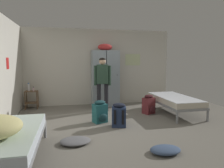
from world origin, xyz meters
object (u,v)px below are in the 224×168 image
(shelf_unit, at_px, (32,98))
(lotion_bottle, at_px, (33,89))
(clothes_pile_denim, at_px, (165,150))
(locker_bank, at_px, (105,77))
(backpack_maroon, at_px, (149,105))
(backpack_teal, at_px, (100,112))
(backpack_navy, at_px, (119,115))
(water_bottle, at_px, (29,87))
(person_traveler, at_px, (103,79))
(bed_right, at_px, (174,100))
(clothes_pile_grey, at_px, (75,141))
(bed_left_front, at_px, (8,138))

(shelf_unit, relative_size, lotion_bottle, 4.18)
(shelf_unit, bearing_deg, clothes_pile_denim, -54.84)
(locker_bank, height_order, backpack_maroon, locker_bank)
(backpack_teal, height_order, clothes_pile_denim, backpack_teal)
(lotion_bottle, bearing_deg, backpack_navy, -45.78)
(water_bottle, relative_size, clothes_pile_denim, 0.49)
(locker_bank, height_order, person_traveler, locker_bank)
(person_traveler, bearing_deg, backpack_maroon, -25.80)
(bed_right, distance_m, lotion_bottle, 4.30)
(locker_bank, bearing_deg, backpack_teal, -104.01)
(person_traveler, height_order, lotion_bottle, person_traveler)
(clothes_pile_grey, bearing_deg, locker_bank, 69.98)
(shelf_unit, bearing_deg, backpack_maroon, -21.80)
(backpack_maroon, xyz_separation_m, backpack_navy, (-1.12, -0.94, 0.00))
(person_traveler, distance_m, backpack_navy, 1.70)
(clothes_pile_denim, bearing_deg, locker_bank, 94.78)
(backpack_maroon, xyz_separation_m, backpack_teal, (-1.50, -0.55, 0.00))
(person_traveler, distance_m, backpack_teal, 1.37)
(person_traveler, relative_size, clothes_pile_grey, 2.84)
(locker_bank, distance_m, person_traveler, 0.77)
(water_bottle, distance_m, backpack_maroon, 3.76)
(bed_right, xyz_separation_m, clothes_pile_grey, (-2.87, -1.61, -0.34))
(shelf_unit, relative_size, bed_right, 0.30)
(bed_left_front, distance_m, bed_right, 4.41)
(locker_bank, height_order, clothes_pile_grey, locker_bank)
(bed_left_front, distance_m, person_traveler, 3.47)
(bed_right, xyz_separation_m, backpack_navy, (-1.85, -0.83, -0.12))
(lotion_bottle, relative_size, backpack_teal, 0.25)
(backpack_navy, relative_size, clothes_pile_denim, 1.06)
(lotion_bottle, xyz_separation_m, clothes_pile_denim, (2.61, -3.76, -0.58))
(lotion_bottle, distance_m, backpack_maroon, 3.59)
(shelf_unit, relative_size, backpack_maroon, 1.04)
(backpack_teal, bearing_deg, locker_bank, 75.99)
(lotion_bottle, bearing_deg, person_traveler, -19.00)
(bed_right, distance_m, clothes_pile_grey, 3.31)
(bed_right, relative_size, clothes_pile_grey, 3.36)
(water_bottle, xyz_separation_m, clothes_pile_grey, (1.32, -3.10, -0.64))
(lotion_bottle, height_order, backpack_teal, lotion_bottle)
(locker_bank, height_order, shelf_unit, locker_bank)
(locker_bank, distance_m, backpack_navy, 2.40)
(person_traveler, relative_size, lotion_bottle, 11.74)
(shelf_unit, height_order, clothes_pile_denim, shelf_unit)
(backpack_maroon, bearing_deg, bed_left_front, -144.55)
(bed_left_front, bearing_deg, backpack_teal, 45.90)
(backpack_maroon, xyz_separation_m, clothes_pile_grey, (-2.15, -1.73, -0.21))
(bed_left_front, bearing_deg, clothes_pile_grey, 27.31)
(water_bottle, distance_m, lotion_bottle, 0.17)
(locker_bank, xyz_separation_m, lotion_bottle, (-2.29, -0.03, -0.34))
(bed_right, bearing_deg, backpack_navy, -155.82)
(backpack_teal, distance_m, clothes_pile_denim, 2.07)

